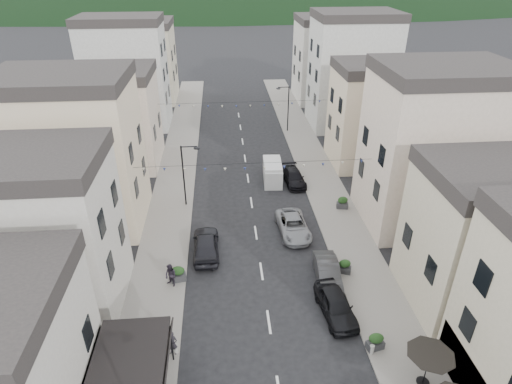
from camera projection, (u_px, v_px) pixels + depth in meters
sidewalk_left at (176, 176)px, 44.95m from camera, size 4.00×76.00×0.12m
sidewalk_right at (317, 171)px, 46.04m from camera, size 4.00×76.00×0.12m
boutique_awning at (130, 380)px, 20.00m from camera, size 3.77×7.50×3.28m
buildings_row_left at (110, 105)px, 46.47m from camera, size 10.20×54.16×14.00m
buildings_row_right at (374, 100)px, 47.49m from camera, size 10.20×54.16×14.50m
streetlamp_left_far at (186, 170)px, 38.07m from camera, size 1.70×0.56×6.00m
streetlamp_right_far at (286, 104)px, 54.57m from camera, size 1.70×0.56×6.00m
bunting_near at (255, 167)px, 34.06m from camera, size 19.00×0.28×0.62m
bunting_far at (243, 105)px, 47.98m from camera, size 19.00×0.28×0.62m
parked_car_a at (336, 305)px, 27.50m from camera, size 2.36×4.76×1.56m
parked_car_b at (328, 272)px, 30.39m from camera, size 1.78×4.51×1.46m
parked_car_c at (293, 226)px, 35.60m from camera, size 2.66×5.25×1.42m
parked_car_d at (294, 177)px, 43.40m from camera, size 2.22×4.71×1.33m
parked_car_e at (206, 244)px, 33.08m from camera, size 2.11×5.03×1.70m
delivery_van at (273, 171)px, 43.70m from camera, size 2.04×4.59×2.15m
pedestrian_a at (173, 343)px, 24.61m from camera, size 0.65×0.49×1.62m
pedestrian_b at (171, 275)px, 29.66m from camera, size 1.10×1.06×1.78m
planter_lb at (178, 274)px, 30.28m from camera, size 1.16×0.78×1.20m
planter_ra at (376, 341)px, 25.04m from camera, size 1.12×0.79×1.14m
planter_rb at (344, 266)px, 31.08m from camera, size 1.11×0.85×1.10m
planter_rc at (343, 203)px, 38.97m from camera, size 1.13×0.76×1.16m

